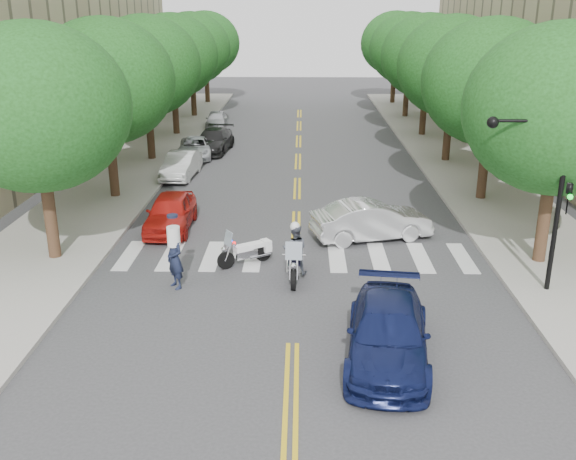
{
  "coord_description": "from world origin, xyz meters",
  "views": [
    {
      "loc": [
        0.21,
        -15.68,
        8.83
      ],
      "look_at": [
        -0.25,
        5.8,
        1.3
      ],
      "focal_mm": 40.0,
      "sensor_mm": 36.0,
      "label": 1
    }
  ],
  "objects_px": {
    "officer_standing": "(175,259)",
    "convertible": "(372,220)",
    "motorcycle_police": "(295,253)",
    "motorcycle_parked": "(249,251)",
    "sedan_blue": "(388,333)"
  },
  "relations": [
    {
      "from": "motorcycle_parked",
      "to": "sedan_blue",
      "type": "bearing_deg",
      "value": 179.64
    },
    {
      "from": "convertible",
      "to": "motorcycle_parked",
      "type": "bearing_deg",
      "value": 104.35
    },
    {
      "from": "officer_standing",
      "to": "convertible",
      "type": "height_order",
      "value": "officer_standing"
    },
    {
      "from": "convertible",
      "to": "sedan_blue",
      "type": "height_order",
      "value": "convertible"
    },
    {
      "from": "motorcycle_parked",
      "to": "convertible",
      "type": "height_order",
      "value": "convertible"
    },
    {
      "from": "motorcycle_police",
      "to": "officer_standing",
      "type": "distance_m",
      "value": 4.01
    },
    {
      "from": "motorcycle_police",
      "to": "convertible",
      "type": "xyz_separation_m",
      "value": [
        3.0,
        3.94,
        -0.13
      ]
    },
    {
      "from": "motorcycle_parked",
      "to": "sedan_blue",
      "type": "relative_size",
      "value": 0.37
    },
    {
      "from": "motorcycle_police",
      "to": "motorcycle_parked",
      "type": "xyz_separation_m",
      "value": [
        -1.66,
        1.25,
        -0.43
      ]
    },
    {
      "from": "sedan_blue",
      "to": "convertible",
      "type": "bearing_deg",
      "value": 94.12
    },
    {
      "from": "convertible",
      "to": "officer_standing",
      "type": "bearing_deg",
      "value": 109.2
    },
    {
      "from": "motorcycle_parked",
      "to": "sedan_blue",
      "type": "xyz_separation_m",
      "value": [
        4.15,
        -6.54,
        0.27
      ]
    },
    {
      "from": "officer_standing",
      "to": "convertible",
      "type": "distance_m",
      "value": 8.43
    },
    {
      "from": "officer_standing",
      "to": "sedan_blue",
      "type": "distance_m",
      "value": 7.78
    },
    {
      "from": "convertible",
      "to": "sedan_blue",
      "type": "relative_size",
      "value": 0.91
    }
  ]
}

